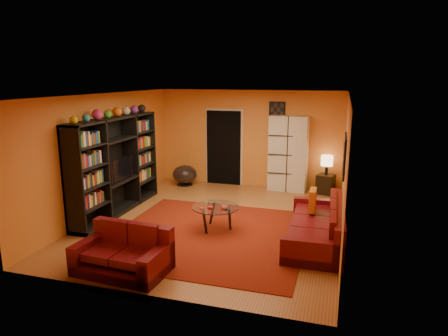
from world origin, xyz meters
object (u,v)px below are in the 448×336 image
(entertainment_unit, at_px, (116,166))
(bowl_chair, at_px, (185,175))
(sofa, at_px, (320,226))
(side_table, at_px, (326,184))
(tv, at_px, (118,169))
(loveseat, at_px, (125,253))
(coffee_table, at_px, (216,209))
(storage_cabinet, at_px, (288,154))
(table_lamp, at_px, (327,161))

(entertainment_unit, height_order, bowl_chair, entertainment_unit)
(bowl_chair, bearing_deg, sofa, -37.16)
(side_table, bearing_deg, bowl_chair, -176.22)
(tv, relative_size, bowl_chair, 1.30)
(loveseat, distance_m, coffee_table, 2.18)
(sofa, bearing_deg, coffee_table, 178.73)
(storage_cabinet, height_order, table_lamp, storage_cabinet)
(table_lamp, bearing_deg, coffee_table, -121.74)
(loveseat, bearing_deg, sofa, -50.97)
(bowl_chair, bearing_deg, loveseat, -78.49)
(sofa, relative_size, coffee_table, 2.64)
(sofa, bearing_deg, loveseat, -145.96)
(entertainment_unit, distance_m, sofa, 4.50)
(side_table, bearing_deg, coffee_table, -121.74)
(sofa, xyz_separation_m, coffee_table, (-2.01, -0.00, 0.14))
(coffee_table, xyz_separation_m, bowl_chair, (-1.83, 2.91, -0.12))
(storage_cabinet, bearing_deg, loveseat, -104.83)
(loveseat, bearing_deg, tv, 36.24)
(sofa, distance_m, loveseat, 3.48)
(sofa, relative_size, bowl_chair, 3.60)
(storage_cabinet, relative_size, side_table, 3.93)
(sofa, distance_m, storage_cabinet, 3.44)
(storage_cabinet, bearing_deg, entertainment_unit, -136.20)
(loveseat, distance_m, side_table, 5.87)
(entertainment_unit, bearing_deg, tv, -25.77)
(loveseat, xyz_separation_m, coffee_table, (0.83, 2.01, 0.13))
(storage_cabinet, bearing_deg, coffee_table, -102.59)
(coffee_table, bearing_deg, side_table, 58.26)
(sofa, bearing_deg, bowl_chair, 141.48)
(side_table, relative_size, table_lamp, 1.01)
(side_table, height_order, table_lamp, table_lamp)
(tv, xyz_separation_m, loveseat, (1.53, -2.40, -0.69))
(tv, height_order, table_lamp, tv)
(table_lamp, bearing_deg, loveseat, -118.29)
(coffee_table, bearing_deg, storage_cabinet, 73.27)
(coffee_table, distance_m, bowl_chair, 3.44)
(bowl_chair, height_order, table_lamp, table_lamp)
(tv, distance_m, loveseat, 2.93)
(entertainment_unit, xyz_separation_m, storage_cabinet, (3.38, 2.80, -0.07))
(tv, relative_size, loveseat, 0.61)
(tv, relative_size, table_lamp, 1.78)
(entertainment_unit, bearing_deg, storage_cabinet, 39.66)
(loveseat, distance_m, table_lamp, 5.90)
(storage_cabinet, height_order, bowl_chair, storage_cabinet)
(sofa, height_order, side_table, sofa)
(coffee_table, height_order, side_table, side_table)
(sofa, height_order, loveseat, same)
(tv, bearing_deg, table_lamp, -57.27)
(storage_cabinet, xyz_separation_m, side_table, (0.99, -0.05, -0.73))
(tv, relative_size, sofa, 0.36)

